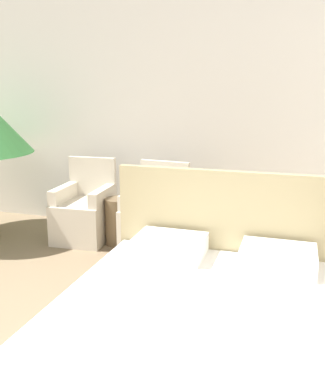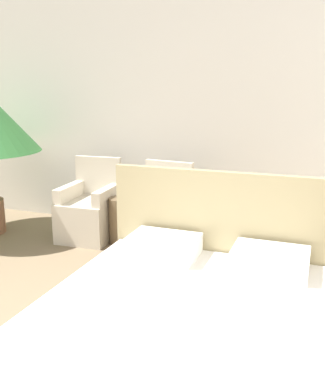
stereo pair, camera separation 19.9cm
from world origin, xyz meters
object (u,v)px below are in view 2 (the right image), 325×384
(bed, at_px, (182,350))
(side_table, at_px, (122,221))
(armchair_near_window_left, at_px, (90,213))
(armchair_near_window_right, at_px, (158,221))

(bed, height_order, side_table, bed)
(armchair_near_window_left, xyz_separation_m, armchair_near_window_right, (0.84, -0.00, 0.00))
(armchair_near_window_left, relative_size, armchair_near_window_right, 1.00)
(armchair_near_window_left, height_order, armchair_near_window_right, same)
(bed, bearing_deg, side_table, 123.40)
(armchair_near_window_right, bearing_deg, armchair_near_window_left, -173.59)
(bed, bearing_deg, armchair_near_window_right, 114.32)
(armchair_near_window_right, distance_m, side_table, 0.42)
(armchair_near_window_right, xyz_separation_m, side_table, (-0.42, -0.03, -0.03))
(armchair_near_window_left, relative_size, side_table, 1.75)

